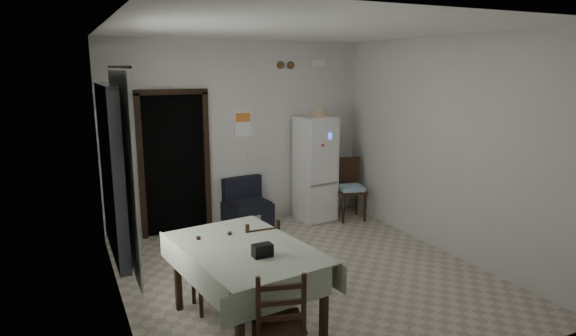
% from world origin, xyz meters
% --- Properties ---
extents(ground, '(4.50, 4.50, 0.00)m').
position_xyz_m(ground, '(0.00, 0.00, 0.00)').
color(ground, '#B3A792').
rests_on(ground, ground).
extents(ceiling, '(4.20, 4.50, 0.02)m').
position_xyz_m(ceiling, '(0.00, 0.00, 2.90)').
color(ceiling, white).
rests_on(ceiling, ground).
extents(wall_back, '(4.20, 0.02, 2.90)m').
position_xyz_m(wall_back, '(0.00, 2.25, 1.45)').
color(wall_back, beige).
rests_on(wall_back, ground).
extents(wall_front, '(4.20, 0.02, 2.90)m').
position_xyz_m(wall_front, '(0.00, -2.25, 1.45)').
color(wall_front, beige).
rests_on(wall_front, ground).
extents(wall_left, '(0.02, 4.50, 2.90)m').
position_xyz_m(wall_left, '(-2.10, 0.00, 1.45)').
color(wall_left, beige).
rests_on(wall_left, ground).
extents(wall_right, '(0.02, 4.50, 2.90)m').
position_xyz_m(wall_right, '(2.10, 0.00, 1.45)').
color(wall_right, beige).
rests_on(wall_right, ground).
extents(doorway, '(1.06, 0.52, 2.22)m').
position_xyz_m(doorway, '(-1.05, 2.45, 1.06)').
color(doorway, black).
rests_on(doorway, ground).
extents(window_recess, '(0.10, 1.20, 1.60)m').
position_xyz_m(window_recess, '(-2.15, -0.20, 1.55)').
color(window_recess, silver).
rests_on(window_recess, ground).
extents(curtain, '(0.02, 1.45, 1.85)m').
position_xyz_m(curtain, '(-2.04, -0.20, 1.55)').
color(curtain, silver).
rests_on(curtain, ground).
extents(curtain_rod, '(0.02, 1.60, 0.02)m').
position_xyz_m(curtain_rod, '(-2.03, -0.20, 2.50)').
color(curtain_rod, black).
rests_on(curtain_rod, ground).
extents(calendar, '(0.28, 0.02, 0.40)m').
position_xyz_m(calendar, '(0.05, 2.24, 1.62)').
color(calendar, white).
rests_on(calendar, ground).
extents(calendar_image, '(0.24, 0.01, 0.14)m').
position_xyz_m(calendar_image, '(0.05, 2.23, 1.72)').
color(calendar_image, orange).
rests_on(calendar_image, ground).
extents(light_switch, '(0.08, 0.02, 0.12)m').
position_xyz_m(light_switch, '(0.15, 2.24, 1.10)').
color(light_switch, beige).
rests_on(light_switch, ground).
extents(vent_left, '(0.12, 0.03, 0.12)m').
position_xyz_m(vent_left, '(0.70, 2.23, 2.52)').
color(vent_left, '#523B21').
rests_on(vent_left, ground).
extents(vent_right, '(0.12, 0.03, 0.12)m').
position_xyz_m(vent_right, '(0.88, 2.23, 2.52)').
color(vent_right, '#523B21').
rests_on(vent_right, ground).
extents(emergency_light, '(0.25, 0.07, 0.09)m').
position_xyz_m(emergency_light, '(1.35, 2.21, 2.55)').
color(emergency_light, white).
rests_on(emergency_light, ground).
extents(fridge, '(0.61, 0.61, 1.71)m').
position_xyz_m(fridge, '(1.18, 1.93, 0.85)').
color(fridge, white).
rests_on(fridge, ground).
extents(tan_cone, '(0.26, 0.26, 0.19)m').
position_xyz_m(tan_cone, '(1.22, 1.88, 1.80)').
color(tan_cone, tan).
rests_on(tan_cone, fridge).
extents(navy_seat, '(0.72, 0.71, 0.79)m').
position_xyz_m(navy_seat, '(-0.02, 1.93, 0.40)').
color(navy_seat, black).
rests_on(navy_seat, ground).
extents(corner_chair, '(0.52, 0.52, 1.01)m').
position_xyz_m(corner_chair, '(1.70, 1.66, 0.51)').
color(corner_chair, black).
rests_on(corner_chair, ground).
extents(dining_table, '(1.26, 1.73, 0.84)m').
position_xyz_m(dining_table, '(-1.07, -0.79, 0.42)').
color(dining_table, '#A1B197').
rests_on(dining_table, ground).
extents(black_bag, '(0.18, 0.11, 0.11)m').
position_xyz_m(black_bag, '(-1.01, -1.09, 0.90)').
color(black_bag, black).
rests_on(black_bag, dining_table).
extents(dining_chair_far_left, '(0.38, 0.38, 0.87)m').
position_xyz_m(dining_chair_far_left, '(-1.25, -0.26, 0.43)').
color(dining_chair_far_left, black).
rests_on(dining_chair_far_left, ground).
extents(dining_chair_far_right, '(0.41, 0.41, 0.93)m').
position_xyz_m(dining_chair_far_right, '(-0.74, -0.27, 0.46)').
color(dining_chair_far_right, black).
rests_on(dining_chair_far_right, ground).
extents(dining_chair_near_head, '(0.51, 0.51, 0.96)m').
position_xyz_m(dining_chair_near_head, '(-1.09, -1.59, 0.48)').
color(dining_chair_near_head, black).
rests_on(dining_chair_near_head, ground).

